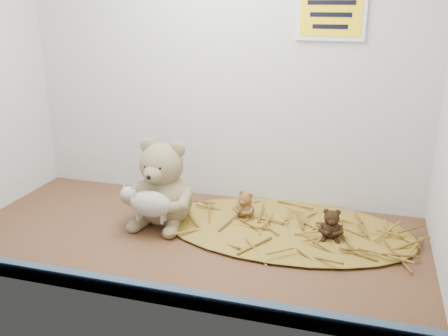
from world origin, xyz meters
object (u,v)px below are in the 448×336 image
(toy_lamb, at_px, (151,204))
(main_teddy, at_px, (163,182))
(mini_teddy_tan, at_px, (246,204))
(mini_teddy_brown, at_px, (331,223))

(toy_lamb, bearing_deg, main_teddy, 90.00)
(main_teddy, distance_m, mini_teddy_tan, 0.24)
(toy_lamb, bearing_deg, mini_teddy_brown, 12.10)
(main_teddy, height_order, mini_teddy_brown, main_teddy)
(mini_teddy_tan, bearing_deg, main_teddy, -145.90)
(mini_teddy_tan, relative_size, mini_teddy_brown, 0.95)
(mini_teddy_brown, bearing_deg, toy_lamb, -172.09)
(mini_teddy_tan, bearing_deg, mini_teddy_brown, 0.55)
(toy_lamb, bearing_deg, mini_teddy_tan, 36.72)
(mini_teddy_tan, xyz_separation_m, mini_teddy_brown, (0.24, -0.06, 0.00))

